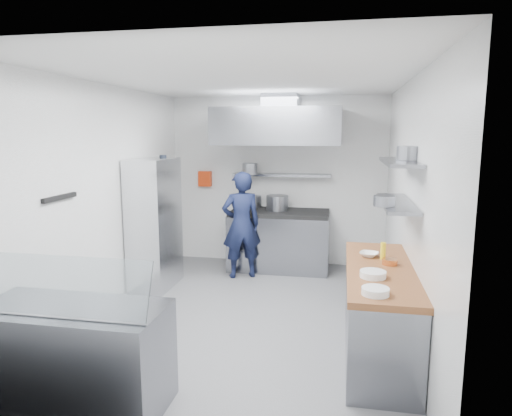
% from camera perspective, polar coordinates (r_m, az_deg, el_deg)
% --- Properties ---
extents(floor, '(5.00, 5.00, 0.00)m').
position_cam_1_polar(floor, '(5.65, -1.18, -13.60)').
color(floor, '#4F4F51').
rests_on(floor, ground).
extents(ceiling, '(5.00, 5.00, 0.00)m').
position_cam_1_polar(ceiling, '(5.23, -1.29, 15.87)').
color(ceiling, silver).
rests_on(ceiling, wall_back).
extents(wall_back, '(3.60, 2.80, 0.02)m').
position_cam_1_polar(wall_back, '(7.71, 2.67, 3.39)').
color(wall_back, white).
rests_on(wall_back, floor).
extents(wall_front, '(3.60, 2.80, 0.02)m').
position_cam_1_polar(wall_front, '(2.92, -11.63, -6.95)').
color(wall_front, white).
rests_on(wall_front, floor).
extents(wall_left, '(2.80, 5.00, 0.02)m').
position_cam_1_polar(wall_left, '(5.91, -18.57, 1.04)').
color(wall_left, white).
rests_on(wall_left, floor).
extents(wall_right, '(2.80, 5.00, 0.02)m').
position_cam_1_polar(wall_right, '(5.20, 18.55, -0.06)').
color(wall_right, white).
rests_on(wall_right, floor).
extents(gas_range, '(1.60, 0.80, 0.90)m').
position_cam_1_polar(gas_range, '(7.47, 2.94, -4.22)').
color(gas_range, gray).
rests_on(gas_range, floor).
extents(cooktop, '(1.57, 0.78, 0.06)m').
position_cam_1_polar(cooktop, '(7.37, 2.97, -0.59)').
color(cooktop, black).
rests_on(cooktop, gas_range).
extents(stock_pot_left, '(0.25, 0.25, 0.20)m').
position_cam_1_polar(stock_pot_left, '(7.70, -0.25, 0.84)').
color(stock_pot_left, slate).
rests_on(stock_pot_left, cooktop).
extents(stock_pot_mid, '(0.36, 0.36, 0.24)m').
position_cam_1_polar(stock_pot_mid, '(7.42, 2.68, 0.66)').
color(stock_pot_mid, slate).
rests_on(stock_pot_mid, cooktop).
extents(over_range_shelf, '(1.60, 0.30, 0.04)m').
position_cam_1_polar(over_range_shelf, '(7.52, 3.26, 4.15)').
color(over_range_shelf, gray).
rests_on(over_range_shelf, wall_back).
extents(shelf_pot_a, '(0.24, 0.24, 0.18)m').
position_cam_1_polar(shelf_pot_a, '(7.39, -0.78, 4.93)').
color(shelf_pot_a, slate).
rests_on(shelf_pot_a, over_range_shelf).
extents(extractor_hood, '(1.90, 1.15, 0.55)m').
position_cam_1_polar(extractor_hood, '(7.08, 2.86, 10.14)').
color(extractor_hood, gray).
rests_on(extractor_hood, wall_back).
extents(hood_duct, '(0.55, 0.55, 0.24)m').
position_cam_1_polar(hood_duct, '(7.32, 3.14, 13.10)').
color(hood_duct, slate).
rests_on(hood_duct, extractor_hood).
extents(red_firebox, '(0.22, 0.10, 0.26)m').
position_cam_1_polar(red_firebox, '(7.92, -6.39, 3.65)').
color(red_firebox, red).
rests_on(red_firebox, wall_back).
extents(chef, '(0.70, 0.60, 1.64)m').
position_cam_1_polar(chef, '(6.96, -1.85, -2.13)').
color(chef, '#111734').
rests_on(chef, floor).
extents(wire_rack, '(0.50, 0.90, 1.85)m').
position_cam_1_polar(wire_rack, '(6.66, -12.56, -1.94)').
color(wire_rack, silver).
rests_on(wire_rack, floor).
extents(rack_bin_a, '(0.15, 0.18, 0.16)m').
position_cam_1_polar(rack_bin_a, '(6.73, -12.35, -2.90)').
color(rack_bin_a, white).
rests_on(rack_bin_a, wire_rack).
extents(rack_bin_b, '(0.16, 0.20, 0.18)m').
position_cam_1_polar(rack_bin_b, '(7.02, -11.17, 1.79)').
color(rack_bin_b, yellow).
rests_on(rack_bin_b, wire_rack).
extents(rack_jar, '(0.10, 0.10, 0.18)m').
position_cam_1_polar(rack_jar, '(6.77, -11.53, 5.76)').
color(rack_jar, black).
rests_on(rack_jar, wire_rack).
extents(knife_strip, '(0.04, 0.55, 0.05)m').
position_cam_1_polar(knife_strip, '(5.12, -23.33, 1.21)').
color(knife_strip, black).
rests_on(knife_strip, wall_left).
extents(prep_counter_base, '(0.62, 2.00, 0.84)m').
position_cam_1_polar(prep_counter_base, '(4.85, 15.03, -12.62)').
color(prep_counter_base, gray).
rests_on(prep_counter_base, floor).
extents(prep_counter_top, '(0.65, 2.04, 0.06)m').
position_cam_1_polar(prep_counter_top, '(4.70, 15.27, -7.52)').
color(prep_counter_top, brown).
rests_on(prep_counter_top, prep_counter_base).
extents(plate_stack_a, '(0.23, 0.23, 0.06)m').
position_cam_1_polar(plate_stack_a, '(3.92, 14.70, -10.03)').
color(plate_stack_a, white).
rests_on(plate_stack_a, prep_counter_top).
extents(plate_stack_b, '(0.24, 0.24, 0.06)m').
position_cam_1_polar(plate_stack_b, '(4.36, 14.41, -8.02)').
color(plate_stack_b, white).
rests_on(plate_stack_b, prep_counter_top).
extents(copper_pan, '(0.15, 0.15, 0.06)m').
position_cam_1_polar(copper_pan, '(4.80, 16.38, -6.46)').
color(copper_pan, '#D67B3C').
rests_on(copper_pan, prep_counter_top).
extents(squeeze_bottle, '(0.06, 0.06, 0.18)m').
position_cam_1_polar(squeeze_bottle, '(4.97, 15.61, -5.19)').
color(squeeze_bottle, yellow).
rests_on(squeeze_bottle, prep_counter_top).
extents(mixing_bowl, '(0.24, 0.24, 0.05)m').
position_cam_1_polar(mixing_bowl, '(5.05, 13.95, -5.65)').
color(mixing_bowl, white).
rests_on(mixing_bowl, prep_counter_top).
extents(wall_shelf_lower, '(0.30, 1.30, 0.04)m').
position_cam_1_polar(wall_shelf_lower, '(4.87, 17.21, 0.59)').
color(wall_shelf_lower, gray).
rests_on(wall_shelf_lower, wall_right).
extents(wall_shelf_upper, '(0.30, 1.30, 0.04)m').
position_cam_1_polar(wall_shelf_upper, '(4.83, 17.45, 5.52)').
color(wall_shelf_upper, gray).
rests_on(wall_shelf_upper, wall_right).
extents(shelf_pot_c, '(0.20, 0.20, 0.10)m').
position_cam_1_polar(shelf_pot_c, '(4.51, 15.75, 0.87)').
color(shelf_pot_c, slate).
rests_on(shelf_pot_c, wall_shelf_lower).
extents(shelf_pot_d, '(0.24, 0.24, 0.14)m').
position_cam_1_polar(shelf_pot_d, '(4.84, 18.54, 6.54)').
color(shelf_pot_d, slate).
rests_on(shelf_pot_d, wall_shelf_upper).
extents(display_case, '(1.50, 0.70, 0.85)m').
position_cam_1_polar(display_case, '(4.14, -21.84, -16.91)').
color(display_case, gray).
rests_on(display_case, floor).
extents(display_glass, '(1.47, 0.19, 0.42)m').
position_cam_1_polar(display_glass, '(3.81, -23.43, -8.87)').
color(display_glass, silver).
rests_on(display_glass, display_case).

